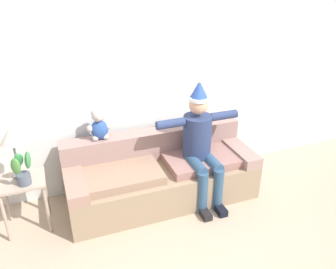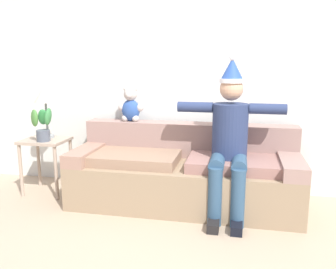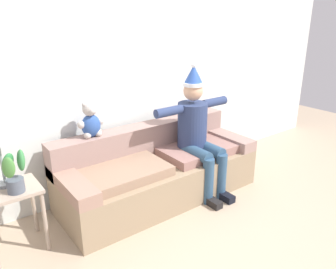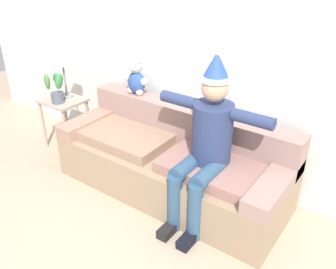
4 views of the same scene
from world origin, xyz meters
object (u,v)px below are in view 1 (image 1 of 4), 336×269
couch (161,174)px  person_seated (200,142)px  side_table (23,189)px  teddy_bear (99,126)px  potted_plant (22,169)px  table_lamp (12,138)px

couch → person_seated: 0.65m
side_table → person_seated: bearing=-4.0°
teddy_bear → potted_plant: 0.96m
person_seated → side_table: bearing=176.0°
couch → teddy_bear: bearing=158.3°
teddy_bear → table_lamp: bearing=-167.7°
couch → side_table: couch is taller
couch → table_lamp: 1.74m
table_lamp → side_table: bearing=-83.5°
side_table → table_lamp: table_lamp is taller
table_lamp → potted_plant: (0.05, -0.18, -0.28)m
couch → table_lamp: table_lamp is taller
teddy_bear → couch: bearing=-21.7°
couch → side_table: size_ratio=3.72×
couch → potted_plant: (-1.51, -0.11, 0.47)m
side_table → teddy_bear: bearing=17.3°
potted_plant → couch: bearing=4.3°
person_seated → potted_plant: person_seated is taller
couch → person_seated: (0.45, -0.16, 0.44)m
person_seated → potted_plant: bearing=178.7°
teddy_bear → side_table: size_ratio=0.62×
table_lamp → potted_plant: table_lamp is taller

